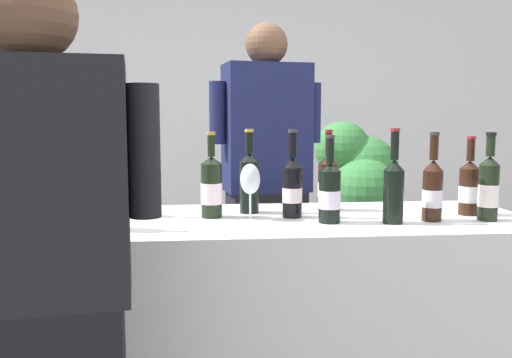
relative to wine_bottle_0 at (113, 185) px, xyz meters
name	(u,v)px	position (x,y,z in m)	size (l,w,h in m)	color
wall_back	(234,106)	(0.60, 2.50, 0.35)	(8.00, 0.10, 2.80)	white
counter	(271,336)	(0.60, -0.10, -0.59)	(1.97, 0.68, 0.93)	white
wine_bottle_0	(113,185)	(0.00, 0.00, 0.00)	(0.08, 0.08, 0.34)	black
wine_bottle_1	(328,183)	(0.86, 0.06, -0.01)	(0.08, 0.08, 0.33)	black
wine_bottle_2	(77,185)	(-0.15, 0.06, -0.01)	(0.07, 0.07, 0.32)	black
wine_bottle_3	(330,193)	(0.80, -0.20, -0.01)	(0.08, 0.08, 0.32)	black
wine_bottle_4	(489,188)	(1.39, -0.21, 0.00)	(0.07, 0.07, 0.33)	black
wine_bottle_5	(292,186)	(0.68, -0.08, 0.00)	(0.08, 0.08, 0.33)	black
wine_bottle_6	(212,187)	(0.38, -0.06, -0.01)	(0.08, 0.08, 0.33)	black
wine_bottle_7	(394,188)	(1.03, -0.23, 0.01)	(0.07, 0.07, 0.34)	black
wine_bottle_8	(103,199)	(0.01, -0.25, -0.02)	(0.08, 0.08, 0.30)	black
wine_bottle_9	(432,189)	(1.19, -0.20, -0.01)	(0.07, 0.07, 0.33)	black
wine_bottle_10	(249,180)	(0.53, 0.03, 0.01)	(0.08, 0.08, 0.33)	black
wine_bottle_11	(469,187)	(1.38, -0.09, -0.01)	(0.08, 0.08, 0.31)	black
wine_glass	(250,181)	(0.52, -0.12, 0.02)	(0.07, 0.07, 0.21)	silver
person_server	(266,205)	(0.66, 0.59, -0.19)	(0.57, 0.30, 1.77)	black
person_guest	(44,323)	(-0.04, -0.78, -0.24)	(0.58, 0.29, 1.66)	black
potted_shrub	(360,193)	(1.37, 1.36, -0.25)	(0.57, 0.61, 1.28)	brown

